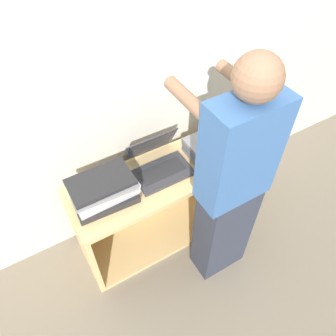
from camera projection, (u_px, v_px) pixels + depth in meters
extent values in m
plane|color=#756B5B|center=(179.00, 251.00, 2.49)|extent=(12.00, 12.00, 0.00)
cube|color=beige|center=(134.00, 78.00, 1.93)|extent=(8.00, 0.05, 2.40)
cube|color=tan|center=(163.00, 176.00, 2.14)|extent=(1.26, 0.45, 0.04)
cube|color=tan|center=(164.00, 228.00, 2.61)|extent=(1.26, 0.45, 0.04)
cube|color=tan|center=(83.00, 242.00, 2.17)|extent=(0.04, 0.45, 0.60)
cube|color=tan|center=(230.00, 172.00, 2.59)|extent=(0.04, 0.45, 0.60)
cube|color=tan|center=(150.00, 185.00, 2.50)|extent=(1.19, 0.04, 0.60)
cube|color=#333338|center=(163.00, 173.00, 2.12)|extent=(0.37, 0.23, 0.02)
cube|color=#28282B|center=(162.00, 171.00, 2.12)|extent=(0.30, 0.13, 0.00)
cube|color=#333338|center=(150.00, 145.00, 2.14)|extent=(0.37, 0.11, 0.21)
cube|color=black|center=(150.00, 145.00, 2.13)|extent=(0.33, 0.09, 0.18)
cube|color=#232326|center=(105.00, 199.00, 1.98)|extent=(0.38, 0.25, 0.02)
cube|color=#232326|center=(105.00, 196.00, 1.96)|extent=(0.38, 0.25, 0.02)
cube|color=#B7B7BC|center=(104.00, 192.00, 1.95)|extent=(0.37, 0.24, 0.02)
cube|color=#B7B7BC|center=(104.00, 189.00, 1.93)|extent=(0.38, 0.24, 0.02)
cube|color=#B7B7BC|center=(104.00, 187.00, 1.91)|extent=(0.38, 0.25, 0.02)
cube|color=gray|center=(101.00, 186.00, 1.89)|extent=(0.38, 0.24, 0.02)
cube|color=#232326|center=(100.00, 182.00, 1.88)|extent=(0.37, 0.23, 0.02)
cube|color=#B7B7BC|center=(215.00, 150.00, 2.26)|extent=(0.37, 0.23, 0.02)
cube|color=gray|center=(213.00, 149.00, 2.23)|extent=(0.37, 0.23, 0.02)
cube|color=slate|center=(214.00, 146.00, 2.21)|extent=(0.38, 0.24, 0.02)
cube|color=slate|center=(214.00, 143.00, 2.20)|extent=(0.37, 0.23, 0.02)
cube|color=gray|center=(214.00, 140.00, 2.19)|extent=(0.37, 0.23, 0.02)
cube|color=#2D3342|center=(222.00, 229.00, 2.16)|extent=(0.34, 0.20, 0.80)
cube|color=#38609E|center=(240.00, 153.00, 1.63)|extent=(0.40, 0.20, 0.63)
sphere|color=#8C664C|center=(258.00, 77.00, 1.31)|extent=(0.22, 0.22, 0.22)
cylinder|color=#8C664C|center=(187.00, 98.00, 1.56)|extent=(0.07, 0.32, 0.07)
cylinder|color=#8C664C|center=(240.00, 79.00, 1.67)|extent=(0.07, 0.32, 0.07)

